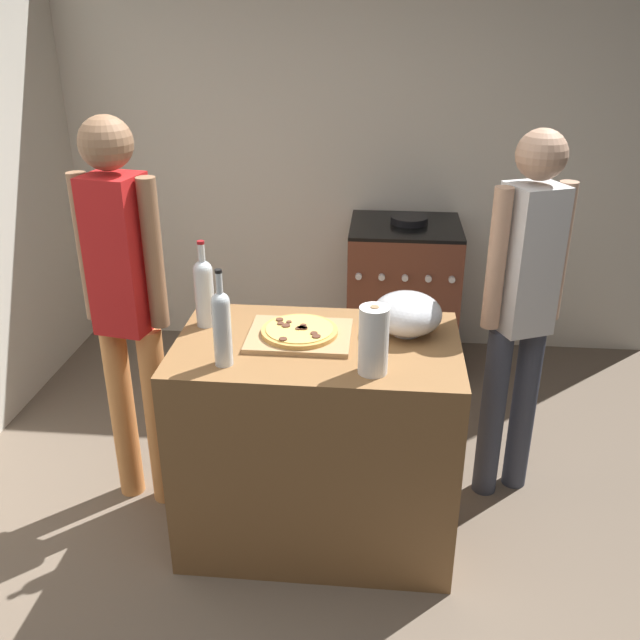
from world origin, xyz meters
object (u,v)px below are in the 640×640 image
object	(u,v)px
pizza	(299,331)
paper_towel_roll	(374,340)
mixing_bowl	(407,314)
person_in_red	(522,301)
wine_bottle_dark	(204,290)
stove	(402,297)
person_in_stripes	(125,297)
wine_bottle_green	(222,325)

from	to	relation	value
pizza	paper_towel_roll	size ratio (longest dim) A/B	1.18
mixing_bowl	paper_towel_roll	xyz separation A→B (m)	(-0.12, -0.33, 0.04)
person_in_red	wine_bottle_dark	bearing A→B (deg)	-169.40
mixing_bowl	paper_towel_roll	size ratio (longest dim) A/B	1.08
stove	person_in_stripes	distance (m)	1.90
wine_bottle_green	wine_bottle_dark	bearing A→B (deg)	114.19
mixing_bowl	person_in_red	xyz separation A→B (m)	(0.49, 0.25, -0.03)
mixing_bowl	stove	xyz separation A→B (m)	(0.02, 1.43, -0.52)
mixing_bowl	wine_bottle_green	xyz separation A→B (m)	(-0.66, -0.32, 0.07)
wine_bottle_green	person_in_stripes	world-z (taller)	person_in_stripes
wine_bottle_dark	stove	xyz separation A→B (m)	(0.83, 1.43, -0.59)
pizza	mixing_bowl	world-z (taller)	mixing_bowl
paper_towel_roll	wine_bottle_dark	size ratio (longest dim) A/B	0.71
pizza	person_in_red	xyz separation A→B (m)	(0.90, 0.33, 0.03)
pizza	stove	xyz separation A→B (m)	(0.44, 1.52, -0.47)
mixing_bowl	person_in_red	size ratio (longest dim) A/B	0.16
wine_bottle_green	person_in_red	world-z (taller)	person_in_red
wine_bottle_dark	pizza	bearing A→B (deg)	-12.52
paper_towel_roll	stove	world-z (taller)	paper_towel_roll
paper_towel_roll	person_in_stripes	bearing A→B (deg)	160.34
pizza	wine_bottle_green	size ratio (longest dim) A/B	0.82
paper_towel_roll	pizza	bearing A→B (deg)	139.40
mixing_bowl	wine_bottle_dark	xyz separation A→B (m)	(-0.81, 0.00, 0.07)
mixing_bowl	person_in_red	distance (m)	0.55
mixing_bowl	stove	distance (m)	1.53
person_in_stripes	person_in_red	xyz separation A→B (m)	(1.64, 0.21, -0.04)
paper_towel_roll	wine_bottle_dark	distance (m)	0.76
person_in_red	wine_bottle_green	bearing A→B (deg)	-153.68
wine_bottle_green	person_in_red	xyz separation A→B (m)	(1.15, 0.57, -0.10)
person_in_red	person_in_stripes	bearing A→B (deg)	-172.59
pizza	person_in_stripes	distance (m)	0.75
wine_bottle_dark	person_in_red	world-z (taller)	person_in_red
pizza	person_in_red	bearing A→B (deg)	20.04
pizza	person_in_stripes	xyz separation A→B (m)	(-0.73, 0.12, 0.07)
wine_bottle_dark	person_in_red	bearing A→B (deg)	10.60
pizza	person_in_red	size ratio (longest dim) A/B	0.18
pizza	mixing_bowl	distance (m)	0.43
wine_bottle_green	stove	xyz separation A→B (m)	(0.69, 1.76, -0.59)
wine_bottle_dark	stove	distance (m)	1.76
mixing_bowl	person_in_red	bearing A→B (deg)	26.74
paper_towel_roll	wine_bottle_green	xyz separation A→B (m)	(-0.54, 0.01, 0.03)
paper_towel_roll	person_in_stripes	distance (m)	1.09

